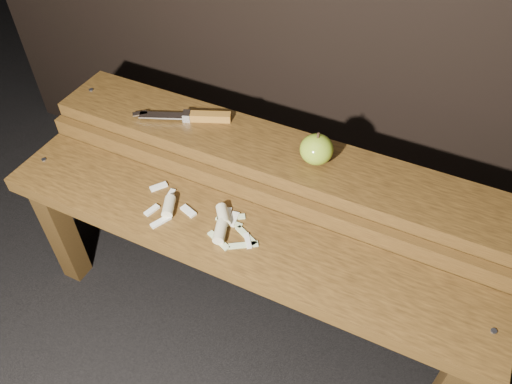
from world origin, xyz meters
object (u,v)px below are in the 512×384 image
at_px(apple, 317,149).
at_px(bench_rear_tier, 274,175).
at_px(knife, 198,116).
at_px(bench_front_tier, 233,254).

bearing_deg(apple, bench_rear_tier, -177.57).
xyz_separation_m(apple, knife, (-0.33, 0.02, -0.03)).
bearing_deg(bench_front_tier, bench_rear_tier, 90.00).
relative_size(bench_front_tier, apple, 14.51).
xyz_separation_m(bench_rear_tier, knife, (-0.23, 0.02, 0.10)).
relative_size(bench_rear_tier, knife, 4.95).
height_order(bench_rear_tier, apple, apple).
height_order(bench_front_tier, bench_rear_tier, bench_rear_tier).
bearing_deg(knife, bench_front_tier, -47.34).
bearing_deg(apple, bench_front_tier, -113.83).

